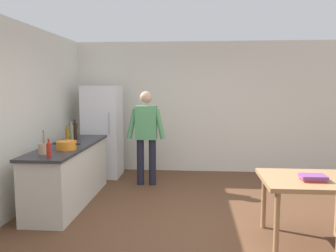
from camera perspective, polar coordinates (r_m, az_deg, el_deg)
The scene contains 14 objects.
ground_plane at distance 4.61m, azimuth 5.31°, elevation -16.30°, with size 14.00×14.00×0.00m, color brown.
wall_back at distance 7.26m, azimuth 5.10°, elevation 3.11°, with size 6.40×0.12×2.70m, color silver.
wall_left at distance 5.13m, azimuth -24.98°, elevation 1.04°, with size 0.12×5.60×2.70m, color silver.
kitchen_counter at distance 5.57m, azimuth -16.01°, elevation -7.58°, with size 0.64×2.20×0.90m.
refrigerator at distance 6.95m, azimuth -10.75°, elevation -0.86°, with size 0.70×0.67×1.80m.
person at distance 6.21m, azimuth -3.63°, elevation -0.92°, with size 0.70×0.22×1.70m.
dining_table at distance 4.36m, azimuth 24.42°, elevation -8.88°, with size 1.40×0.90×0.75m.
cooking_pot at distance 5.09m, azimuth -16.42°, elevation -3.08°, with size 0.40×0.28×0.12m.
utensil_jar at distance 4.83m, azimuth -20.00°, elevation -3.49°, with size 0.11×0.11×0.32m.
bottle_oil_amber at distance 5.73m, azimuth -16.30°, elevation -1.44°, with size 0.06×0.06×0.28m.
bottle_sauce_red at distance 4.58m, azimuth -19.09°, elevation -3.78°, with size 0.06×0.06×0.24m.
bottle_vinegar_tall at distance 5.86m, azimuth -15.63°, elevation -1.04°, with size 0.06×0.06×0.32m.
bottle_wine_dark at distance 5.97m, azimuth -15.13°, elevation -0.79°, with size 0.08×0.08×0.34m.
book_stack at distance 4.18m, azimuth 22.84°, elevation -7.88°, with size 0.27×0.19×0.06m.
Camera 1 is at (-0.08, -4.25, 1.80)m, focal length 36.88 mm.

